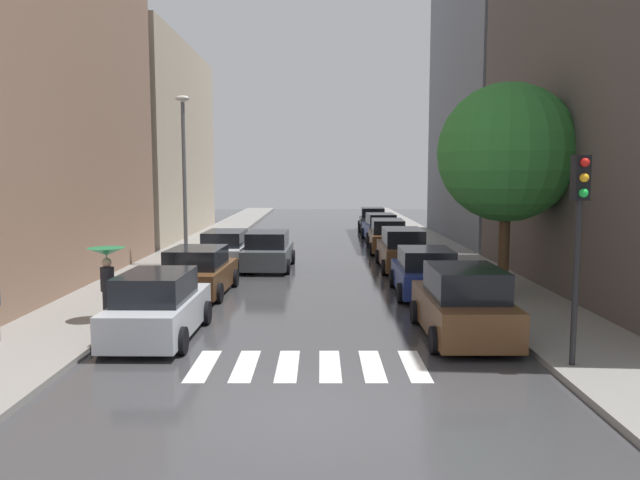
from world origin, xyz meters
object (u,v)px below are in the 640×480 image
object	(u,v)px
parked_car_right_nearest	(463,305)
parked_car_right_sixth	(372,220)
parked_car_left_second	(198,272)
parked_car_right_fourth	(387,237)
street_tree_right	(506,153)
parked_car_left_third	(225,249)
lamp_post_left	(183,169)
parked_car_left_nearest	(157,307)
parked_car_right_second	(424,273)
parked_car_right_third	(402,250)
car_midroad	(268,251)
pedestrian_foreground	(106,268)
parked_car_right_fifth	(380,228)
traffic_light_right_corner	(579,213)

from	to	relation	value
parked_car_right_nearest	parked_car_right_sixth	distance (m)	28.58
parked_car_left_second	parked_car_right_fourth	distance (m)	13.74
street_tree_right	parked_car_left_third	bearing A→B (deg)	147.88
parked_car_right_sixth	lamp_post_left	xyz separation A→B (m)	(-9.51, -17.20, 3.50)
parked_car_left_nearest	parked_car_right_second	world-z (taller)	parked_car_left_nearest
parked_car_right_nearest	lamp_post_left	bearing A→B (deg)	39.17
parked_car_right_nearest	parked_car_right_third	bearing A→B (deg)	0.04
parked_car_left_third	parked_car_right_sixth	world-z (taller)	parked_car_right_sixth
parked_car_left_second	parked_car_left_third	distance (m)	6.43
parked_car_right_nearest	car_midroad	world-z (taller)	parked_car_right_nearest
parked_car_left_nearest	lamp_post_left	world-z (taller)	lamp_post_left
parked_car_right_third	parked_car_right_second	bearing A→B (deg)	-178.91
street_tree_right	pedestrian_foreground	bearing A→B (deg)	-160.05
parked_car_right_nearest	parked_car_right_fourth	xyz separation A→B (m)	(-0.03, 16.98, -0.04)
parked_car_right_fourth	street_tree_right	bearing A→B (deg)	-164.79
parked_car_right_fifth	parked_car_right_nearest	bearing A→B (deg)	177.84
street_tree_right	traffic_light_right_corner	size ratio (longest dim) A/B	1.61
traffic_light_right_corner	street_tree_right	bearing A→B (deg)	83.29
parked_car_right_nearest	car_midroad	xyz separation A→B (m)	(-5.77, 11.11, -0.08)
parked_car_left_nearest	parked_car_right_fourth	distance (m)	18.62
parked_car_left_nearest	pedestrian_foreground	bearing A→B (deg)	54.02
pedestrian_foreground	street_tree_right	distance (m)	12.99
parked_car_right_fourth	lamp_post_left	world-z (taller)	lamp_post_left
parked_car_right_third	parked_car_right_fifth	world-z (taller)	parked_car_right_third
parked_car_right_nearest	street_tree_right	size ratio (longest dim) A/B	0.62
car_midroad	pedestrian_foreground	bearing A→B (deg)	162.44
car_midroad	parked_car_left_nearest	bearing A→B (deg)	172.56
parked_car_right_nearest	lamp_post_left	distance (m)	15.12
parked_car_right_fourth	parked_car_right_nearest	bearing A→B (deg)	-177.67
parked_car_left_nearest	parked_car_right_second	bearing A→B (deg)	-52.99
parked_car_left_second	street_tree_right	xyz separation A→B (m)	(10.29, -0.06, 4.00)
parked_car_left_nearest	pedestrian_foreground	world-z (taller)	pedestrian_foreground
parked_car_right_third	parked_car_right_sixth	bearing A→B (deg)	0.01
parked_car_right_fifth	traffic_light_right_corner	size ratio (longest dim) A/B	1.07
parked_car_right_fourth	traffic_light_right_corner	world-z (taller)	traffic_light_right_corner
parked_car_right_fourth	parked_car_right_sixth	distance (m)	11.60
parked_car_right_fourth	parked_car_left_third	bearing A→B (deg)	125.29
pedestrian_foreground	street_tree_right	world-z (taller)	street_tree_right
parked_car_right_fourth	car_midroad	size ratio (longest dim) A/B	1.09
parked_car_right_fourth	parked_car_right_fifth	size ratio (longest dim) A/B	1.04
parked_car_right_third	car_midroad	world-z (taller)	parked_car_right_third
street_tree_right	traffic_light_right_corner	distance (m)	8.33
parked_car_right_nearest	parked_car_right_sixth	world-z (taller)	parked_car_right_nearest
pedestrian_foreground	parked_car_right_fourth	bearing A→B (deg)	-144.70
parked_car_left_third	pedestrian_foreground	distance (m)	10.92
traffic_light_right_corner	parked_car_right_fourth	bearing A→B (deg)	94.92
parked_car_right_fifth	parked_car_right_sixth	size ratio (longest dim) A/B	1.13
parked_car_right_third	pedestrian_foreground	xyz separation A→B (m)	(-9.17, -9.80, 0.75)
car_midroad	street_tree_right	size ratio (longest dim) A/B	0.63
car_midroad	pedestrian_foreground	xyz separation A→B (m)	(-3.45, -9.92, 0.81)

